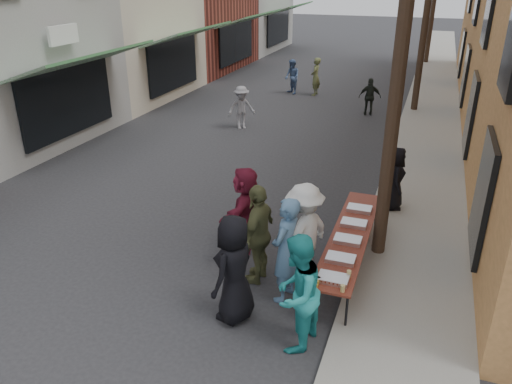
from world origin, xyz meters
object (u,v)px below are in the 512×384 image
Objects in this scene: utility_pole_near at (404,28)px; server at (395,178)px; guest_front_a at (234,269)px; guest_front_c at (296,293)px; serving_table at (350,236)px; catering_tray_sausage at (333,279)px.

utility_pole_near is 5.86× the size of server.
guest_front_a reaches higher than server.
guest_front_c is 1.26× the size of server.
server is (0.05, 2.18, -3.63)m from utility_pole_near.
guest_front_a is at bearing -96.72° from guest_front_c.
guest_front_c reaches higher than guest_front_a.
catering_tray_sausage is (-0.00, -1.65, 0.08)m from serving_table.
utility_pole_near is 4.84m from guest_front_c.
serving_table is 1.65m from catering_tray_sausage.
guest_front_a is (-1.54, -0.51, 0.16)m from catering_tray_sausage.
catering_tray_sausage reaches higher than serving_table.
guest_front_c is (-0.90, -3.17, -3.54)m from utility_pole_near.
serving_table is at bearing -125.77° from utility_pole_near.
server is at bearing 169.86° from guest_front_a.
server is (0.55, 4.52, 0.08)m from catering_tray_sausage.
catering_tray_sausage is at bearing 163.46° from guest_front_c.
guest_front_c is at bearing 155.10° from server.
serving_table is 2.53m from guest_front_c.
server is (2.09, 5.03, -0.08)m from guest_front_a.
server is (0.55, 2.87, 0.16)m from serving_table.
catering_tray_sausage is at bearing 120.63° from guest_front_a.
guest_front_c is at bearing 86.51° from guest_front_a.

